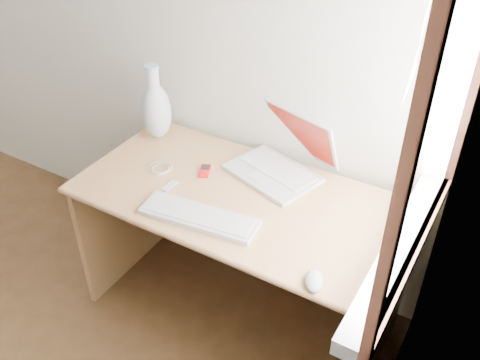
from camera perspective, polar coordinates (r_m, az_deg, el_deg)
The scene contains 9 objects.
window at distance 1.60m, azimuth 20.56°, elevation 5.47°, with size 0.11×0.99×1.10m.
desk at distance 2.35m, azimuth 0.94°, elevation -4.49°, with size 1.34×0.67×0.71m.
laptop at distance 2.29m, azimuth 4.07°, elevation 2.31°, with size 0.43×0.41×0.25m.
external_keyboard at distance 2.05m, azimuth -4.42°, elevation -3.89°, with size 0.48×0.20×0.02m.
mouse at distance 1.81m, azimuth 7.89°, elevation -10.60°, with size 0.06×0.10×0.04m, color silver.
ipod at distance 2.31m, azimuth -3.77°, elevation 1.01°, with size 0.08×0.10×0.01m.
cable_coil at distance 2.35m, azimuth -8.47°, elevation 1.33°, with size 0.10×0.10×0.01m, color silver.
remote at distance 2.23m, azimuth -7.49°, elevation -0.60°, with size 0.03×0.08×0.01m, color silver.
vase at distance 2.51m, azimuth -8.96°, elevation 7.49°, with size 0.14×0.14×0.36m.
Camera 1 is at (1.89, -0.10, 2.03)m, focal length 40.00 mm.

